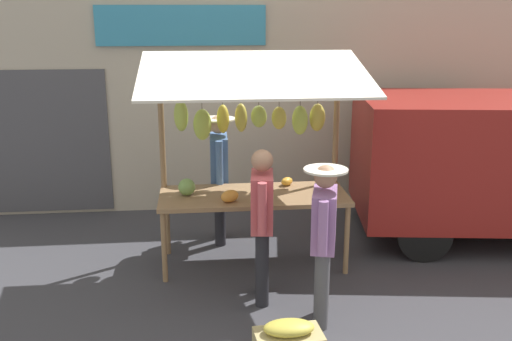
{
  "coord_description": "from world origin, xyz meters",
  "views": [
    {
      "loc": [
        0.62,
        6.45,
        2.98
      ],
      "look_at": [
        0.0,
        0.3,
        1.25
      ],
      "focal_mm": 40.69,
      "sensor_mm": 36.0,
      "label": 1
    }
  ],
  "objects_px": {
    "market_stall": "(251,137)",
    "shopper_in_grey_tee": "(262,215)",
    "vendor_with_sunhat": "(219,168)",
    "shopper_with_shopping_bag": "(324,232)"
  },
  "relations": [
    {
      "from": "shopper_in_grey_tee",
      "to": "shopper_with_shopping_bag",
      "type": "bearing_deg",
      "value": -127.21
    },
    {
      "from": "vendor_with_sunhat",
      "to": "shopper_in_grey_tee",
      "type": "bearing_deg",
      "value": 13.7
    },
    {
      "from": "shopper_in_grey_tee",
      "to": "market_stall",
      "type": "bearing_deg",
      "value": 7.92
    },
    {
      "from": "market_stall",
      "to": "shopper_in_grey_tee",
      "type": "distance_m",
      "value": 1.16
    },
    {
      "from": "vendor_with_sunhat",
      "to": "shopper_in_grey_tee",
      "type": "xyz_separation_m",
      "value": [
        -0.38,
        1.66,
        -0.06
      ]
    },
    {
      "from": "market_stall",
      "to": "vendor_with_sunhat",
      "type": "relative_size",
      "value": 1.48
    },
    {
      "from": "vendor_with_sunhat",
      "to": "shopper_in_grey_tee",
      "type": "height_order",
      "value": "vendor_with_sunhat"
    },
    {
      "from": "market_stall",
      "to": "vendor_with_sunhat",
      "type": "xyz_separation_m",
      "value": [
        0.35,
        -0.68,
        -0.55
      ]
    },
    {
      "from": "market_stall",
      "to": "shopper_in_grey_tee",
      "type": "bearing_deg",
      "value": 91.37
    },
    {
      "from": "market_stall",
      "to": "vendor_with_sunhat",
      "type": "distance_m",
      "value": 0.94
    }
  ]
}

